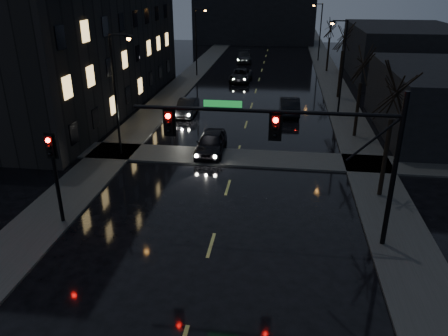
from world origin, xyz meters
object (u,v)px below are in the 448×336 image
(oncoming_car_a, at_px, (211,143))
(lead_car, at_px, (289,105))
(oncoming_car_c, at_px, (241,75))
(oncoming_car_d, at_px, (244,57))
(oncoming_car_b, at_px, (187,107))

(oncoming_car_a, xyz_separation_m, lead_car, (5.32, 10.43, -0.00))
(oncoming_car_c, relative_size, oncoming_car_d, 0.96)
(oncoming_car_d, bearing_deg, oncoming_car_c, -91.90)
(lead_car, bearing_deg, oncoming_car_b, 7.26)
(oncoming_car_a, relative_size, oncoming_car_b, 1.08)
(oncoming_car_a, bearing_deg, oncoming_car_d, 91.73)
(oncoming_car_b, height_order, oncoming_car_d, oncoming_car_d)
(oncoming_car_a, height_order, oncoming_car_c, oncoming_car_a)
(oncoming_car_d, relative_size, lead_car, 1.12)
(oncoming_car_a, xyz_separation_m, oncoming_car_d, (-1.14, 36.69, -0.01))
(oncoming_car_b, bearing_deg, oncoming_car_d, 84.94)
(oncoming_car_d, bearing_deg, lead_car, -81.78)
(oncoming_car_a, distance_m, oncoming_car_b, 9.63)
(lead_car, bearing_deg, oncoming_car_a, 60.73)
(oncoming_car_a, relative_size, lead_car, 0.97)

